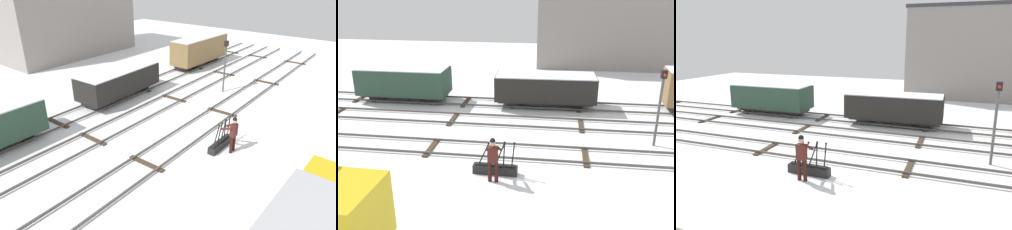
{
  "view_description": "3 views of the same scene",
  "coord_description": "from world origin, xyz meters",
  "views": [
    {
      "loc": [
        -12.29,
        -7.99,
        8.06
      ],
      "look_at": [
        -1.15,
        0.59,
        1.42
      ],
      "focal_mm": 33.32,
      "sensor_mm": 36.0,
      "label": 1
    },
    {
      "loc": [
        2.06,
        -15.02,
        7.45
      ],
      "look_at": [
        -0.18,
        1.26,
        1.36
      ],
      "focal_mm": 39.66,
      "sensor_mm": 36.0,
      "label": 2
    },
    {
      "loc": [
        5.3,
        -12.56,
        5.33
      ],
      "look_at": [
        -0.42,
        2.75,
        1.4
      ],
      "focal_mm": 33.62,
      "sensor_mm": 36.0,
      "label": 3
    }
  ],
  "objects": [
    {
      "name": "ground_plane",
      "position": [
        0.0,
        0.0,
        0.0
      ],
      "size": [
        60.0,
        60.0,
        0.0
      ],
      "primitive_type": "plane",
      "color": "white"
    },
    {
      "name": "track_main_line",
      "position": [
        0.0,
        0.0,
        0.11
      ],
      "size": [
        44.0,
        1.94,
        0.18
      ],
      "color": "#4C4742",
      "rests_on": "ground_plane"
    },
    {
      "name": "track_siding_near",
      "position": [
        0.0,
        3.71,
        0.11
      ],
      "size": [
        44.0,
        1.94,
        0.18
      ],
      "color": "#4C4742",
      "rests_on": "ground_plane"
    },
    {
      "name": "track_siding_far",
      "position": [
        0.0,
        6.76,
        0.11
      ],
      "size": [
        44.0,
        1.94,
        0.18
      ],
      "color": "#4C4742",
      "rests_on": "ground_plane"
    },
    {
      "name": "switch_lever_frame",
      "position": [
        -0.18,
        -1.93,
        0.25
      ],
      "size": [
        1.81,
        0.39,
        1.45
      ],
      "rotation": [
        0.0,
        0.0,
        -0.02
      ],
      "color": "black",
      "rests_on": "ground_plane"
    },
    {
      "name": "rail_worker",
      "position": [
        -0.16,
        -2.53,
        1.05
      ],
      "size": [
        0.54,
        0.69,
        1.84
      ],
      "rotation": [
        0.0,
        0.0,
        -0.02
      ],
      "color": "#351511",
      "rests_on": "ground_plane"
    },
    {
      "name": "signal_post",
      "position": [
        6.8,
        1.72,
        2.24
      ],
      "size": [
        0.24,
        0.32,
        3.64
      ],
      "color": "#4C4C4C",
      "rests_on": "ground_plane"
    },
    {
      "name": "apartment_building",
      "position": [
        6.89,
        19.93,
        4.19
      ],
      "size": [
        13.31,
        6.86,
        8.37
      ],
      "color": "gray",
      "rests_on": "ground_plane"
    },
    {
      "name": "freight_car_near_switch",
      "position": [
        1.48,
        6.76,
        1.18
      ],
      "size": [
        6.05,
        2.34,
        2.01
      ],
      "rotation": [
        0.0,
        0.0,
        0.03
      ],
      "color": "#2D2B28",
      "rests_on": "ground_plane"
    },
    {
      "name": "freight_car_mid_siding",
      "position": [
        -7.5,
        6.76,
        1.26
      ],
      "size": [
        5.67,
        2.2,
        2.16
      ],
      "rotation": [
        0.0,
        0.0,
        0.0
      ],
      "color": "#2D2B28",
      "rests_on": "ground_plane"
    },
    {
      "name": "perched_bird_roof_left",
      "position": [
        9.04,
        22.52,
        8.42
      ],
      "size": [
        0.18,
        0.28,
        0.13
      ],
      "rotation": [
        0.0,
        0.0,
        4.44
      ],
      "color": "#514C47",
      "rests_on": "apartment_building"
    },
    {
      "name": "perched_bird_roof_right",
      "position": [
        7.85,
        17.94,
        8.42
      ],
      "size": [
        0.27,
        0.14,
        0.13
      ],
      "rotation": [
        0.0,
        0.0,
        0.13
      ],
      "color": "#514C47",
      "rests_on": "apartment_building"
    }
  ]
}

